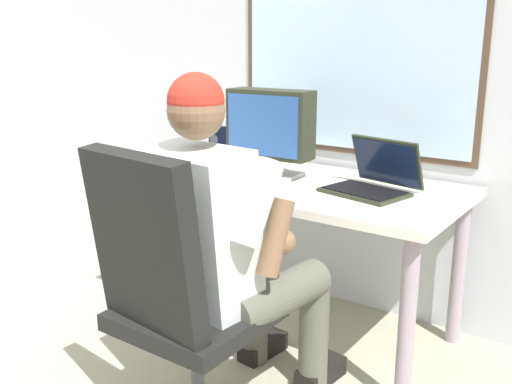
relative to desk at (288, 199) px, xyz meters
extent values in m
cube|color=silver|center=(0.09, 0.45, 0.60)|extent=(5.26, 0.06, 2.51)
cube|color=#4C3828|center=(0.11, 0.41, 0.72)|extent=(1.28, 0.01, 1.11)
cube|color=silver|center=(0.11, 0.41, 0.72)|extent=(1.22, 0.02, 1.05)
cylinder|color=#988899|center=(-0.74, -0.32, -0.30)|extent=(0.06, 0.06, 0.71)
cylinder|color=#988899|center=(0.74, -0.32, -0.30)|extent=(0.06, 0.06, 0.71)
cylinder|color=#988899|center=(-0.74, 0.32, -0.30)|extent=(0.06, 0.06, 0.71)
cylinder|color=#988899|center=(0.74, 0.32, -0.30)|extent=(0.06, 0.06, 0.71)
cube|color=silver|center=(0.00, 0.00, 0.07)|extent=(1.62, 0.78, 0.04)
cylinder|color=#3F3F44|center=(0.18, -0.88, -0.42)|extent=(0.05, 0.05, 0.42)
cube|color=black|center=(0.18, -0.88, -0.19)|extent=(0.47, 0.47, 0.06)
cube|color=black|center=(0.16, -1.08, 0.12)|extent=(0.46, 0.18, 0.58)
cylinder|color=#515246|center=(0.36, -0.63, -0.16)|extent=(0.20, 0.47, 0.15)
cylinder|color=#515246|center=(0.39, -0.41, -0.41)|extent=(0.12, 0.12, 0.49)
cube|color=black|center=(0.39, -0.35, -0.61)|extent=(0.12, 0.25, 0.08)
cylinder|color=#515246|center=(0.05, -0.60, -0.16)|extent=(0.20, 0.47, 0.15)
cylinder|color=#515246|center=(0.07, -0.37, -0.41)|extent=(0.12, 0.12, 0.49)
cube|color=black|center=(0.08, -0.31, -0.61)|extent=(0.12, 0.25, 0.08)
cube|color=silver|center=(0.18, -0.85, 0.11)|extent=(0.41, 0.30, 0.57)
sphere|color=brown|center=(0.18, -0.85, 0.51)|extent=(0.19, 0.19, 0.19)
sphere|color=#A7291E|center=(0.18, -0.85, 0.54)|extent=(0.19, 0.19, 0.19)
cylinder|color=silver|center=(0.40, -0.82, 0.24)|extent=(0.11, 0.22, 0.29)
cylinder|color=brown|center=(0.41, -0.73, 0.10)|extent=(0.09, 0.17, 0.27)
sphere|color=brown|center=(0.42, -0.69, 0.07)|extent=(0.09, 0.09, 0.09)
cylinder|color=silver|center=(-0.03, -0.77, 0.24)|extent=(0.11, 0.18, 0.29)
cylinder|color=brown|center=(-0.02, -0.63, 0.19)|extent=(0.10, 0.20, 0.26)
sphere|color=brown|center=(-0.01, -0.54, 0.25)|extent=(0.09, 0.09, 0.09)
cube|color=beige|center=(-0.11, 0.01, 0.10)|extent=(0.29, 0.23, 0.02)
cylinder|color=beige|center=(-0.11, 0.01, 0.15)|extent=(0.04, 0.04, 0.08)
cube|color=#25291A|center=(-0.11, 0.01, 0.35)|extent=(0.42, 0.17, 0.32)
cube|color=#264C8C|center=(-0.10, -0.07, 0.35)|extent=(0.37, 0.03, 0.28)
cube|color=#242A1B|center=(0.41, -0.03, 0.10)|extent=(0.38, 0.30, 0.02)
cube|color=black|center=(0.41, -0.03, 0.11)|extent=(0.35, 0.27, 0.00)
cube|color=#242A1B|center=(0.44, 0.12, 0.21)|extent=(0.35, 0.16, 0.21)
cube|color=#0F1933|center=(0.44, 0.11, 0.21)|extent=(0.32, 0.14, 0.19)
cylinder|color=silver|center=(-0.47, -0.22, 0.09)|extent=(0.06, 0.06, 0.00)
cylinder|color=silver|center=(-0.47, -0.22, 0.14)|extent=(0.01, 0.01, 0.08)
cylinder|color=silver|center=(-0.47, -0.22, 0.21)|extent=(0.07, 0.07, 0.08)
cylinder|color=#640913|center=(-0.47, -0.22, 0.19)|extent=(0.07, 0.07, 0.02)
cube|color=black|center=(-0.55, 0.15, 0.19)|extent=(0.08, 0.07, 0.19)
cylinder|color=#333338|center=(-0.55, 0.12, 0.21)|extent=(0.05, 0.01, 0.05)
camera|label=1|loc=(1.42, -2.25, 0.73)|focal=40.60mm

